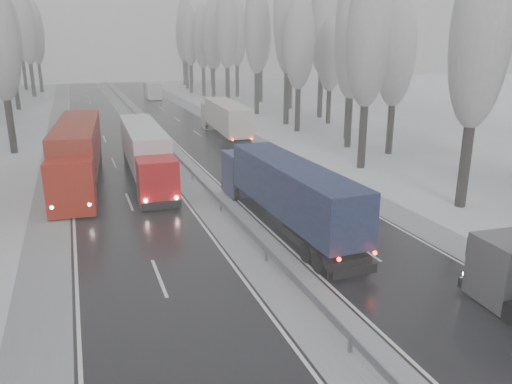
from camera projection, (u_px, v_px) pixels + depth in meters
carriageway_right at (247, 168)px, 42.36m from camera, size 7.50×200.00×0.03m
carriageway_left at (120, 180)px, 38.92m from camera, size 7.50×200.00×0.03m
median_slush at (187, 174)px, 40.64m from camera, size 3.00×200.00×0.04m
shoulder_right at (300, 164)px, 43.99m from camera, size 2.40×200.00×0.04m
shoulder_left at (52, 186)px, 37.29m from camera, size 2.40×200.00×0.04m
median_guardrail at (186, 167)px, 40.46m from camera, size 0.12×200.00×0.76m
tree_16 at (481, 36)px, 29.61m from camera, size 3.60×3.60×16.53m
tree_18 at (369, 37)px, 39.65m from camera, size 3.60×3.60×16.58m
tree_19 at (396, 52)px, 45.43m from camera, size 3.60×3.60×14.57m
tree_20 at (353, 44)px, 48.24m from camera, size 3.60×3.60×15.71m
tree_21 at (353, 25)px, 52.03m from camera, size 3.60×3.60×18.62m
tree_22 at (299, 43)px, 57.31m from camera, size 3.60×3.60×15.86m
tree_23 at (331, 55)px, 63.39m from camera, size 3.60×3.60×13.55m
tree_24 at (288, 18)px, 61.62m from camera, size 3.60×3.60×20.49m
tree_25 at (323, 25)px, 67.68m from camera, size 3.60×3.60×19.44m
tree_26 at (257, 29)px, 71.04m from camera, size 3.60×3.60×18.78m
tree_27 at (291, 35)px, 77.20m from camera, size 3.60×3.60×17.62m
tree_28 at (227, 27)px, 80.09m from camera, size 3.60×3.60×19.62m
tree_29 at (261, 34)px, 86.39m from camera, size 3.60×3.60×18.11m
tree_30 at (212, 35)px, 89.25m from camera, size 3.60×3.60×17.86m
tree_31 at (237, 33)px, 94.66m from camera, size 3.60×3.60×18.58m
tree_32 at (202, 37)px, 96.13m from camera, size 3.60×3.60×17.33m
tree_33 at (213, 47)px, 101.31m from camera, size 3.60×3.60×14.33m
tree_34 at (190, 37)px, 102.17m from camera, size 3.60×3.60×17.63m
tree_35 at (227, 35)px, 108.67m from camera, size 3.60×3.60×18.25m
tree_36 at (185, 29)px, 110.97m from camera, size 3.60×3.60×20.23m
tree_37 at (211, 41)px, 117.57m from camera, size 3.60×3.60×16.37m
tree_38 at (183, 36)px, 121.44m from camera, size 3.60×3.60×17.97m
tree_39 at (191, 41)px, 126.29m from camera, size 3.60×3.60×16.19m
tree_68 at (0, 39)px, 67.27m from camera, size 3.60×3.60×16.65m
tree_70 at (9, 37)px, 76.33m from camera, size 3.60×3.60×17.09m
tree_74 at (26, 29)px, 94.38m from camera, size 3.60×3.60×19.68m
tree_76 at (35, 34)px, 103.37m from camera, size 3.60×3.60×18.55m
tree_77 at (9, 47)px, 105.90m from camera, size 3.60×3.60×14.32m
tree_78 at (19, 31)px, 107.96m from camera, size 3.60×3.60×19.55m
tree_79 at (8, 39)px, 111.10m from camera, size 3.60×3.60×17.07m
truck_blue_box at (284, 188)px, 28.49m from camera, size 2.85×15.57×3.98m
truck_cream_box at (225, 117)px, 54.77m from camera, size 3.63×16.01×4.08m
box_truck_distant at (152, 90)px, 93.80m from camera, size 2.92×8.40×3.09m
truck_red_white at (145, 150)px, 38.17m from camera, size 3.00×16.17×4.13m
truck_red_red at (77, 150)px, 36.73m from camera, size 4.31×18.02×4.58m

